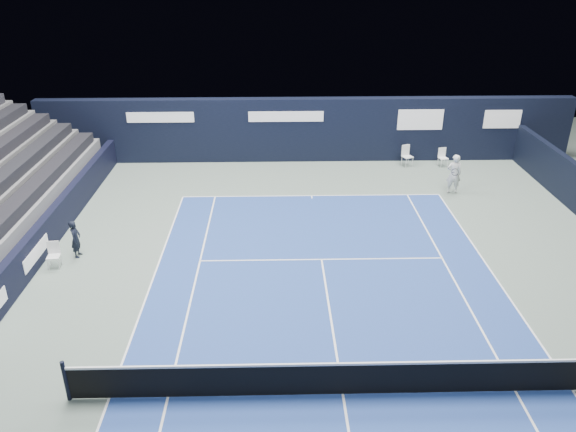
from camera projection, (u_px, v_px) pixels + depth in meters
name	position (u px, v px, depth m)	size (l,w,h in m)	color
ground	(334.00, 341.00, 15.04)	(48.00, 48.00, 0.00)	slate
court_surface	(343.00, 394.00, 13.24)	(10.97, 23.77, 0.01)	navy
folding_chair_back_a	(406.00, 152.00, 27.14)	(0.58, 0.60, 1.01)	white
folding_chair_back_b	(443.00, 156.00, 27.11)	(0.48, 0.47, 0.90)	white
line_judge_chair	(54.00, 253.00, 18.41)	(0.43, 0.42, 0.89)	white
line_judge	(76.00, 239.00, 18.97)	(0.48, 0.32, 1.33)	black
court_markings	(343.00, 394.00, 13.23)	(11.03, 23.83, 0.00)	white
tennis_net	(344.00, 378.00, 13.02)	(12.90, 0.10, 1.10)	black
back_sponsor_wall	(306.00, 130.00, 27.48)	(26.00, 0.63, 3.10)	black
side_barrier_left	(31.00, 254.00, 18.17)	(0.33, 22.00, 1.20)	black
tennis_player	(454.00, 174.00, 23.95)	(0.64, 0.82, 1.72)	silver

